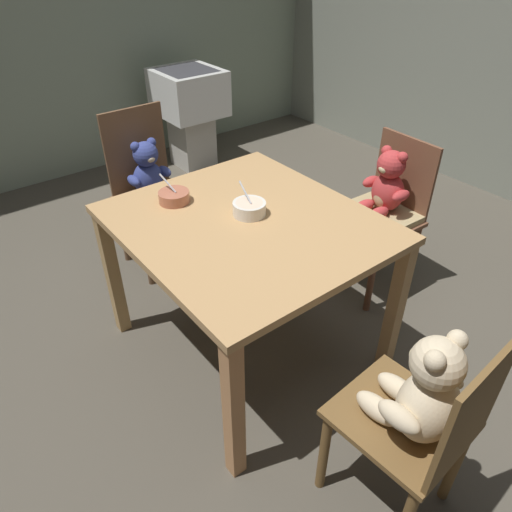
% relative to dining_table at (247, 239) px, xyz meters
% --- Properties ---
extents(ground_plane, '(5.20, 5.20, 0.04)m').
position_rel_dining_table_xyz_m(ground_plane, '(0.00, 0.00, -0.66)').
color(ground_plane, '#4E483D').
extents(dining_table, '(1.10, 0.98, 0.74)m').
position_rel_dining_table_xyz_m(dining_table, '(0.00, 0.00, 0.00)').
color(dining_table, tan).
rests_on(dining_table, ground_plane).
extents(teddy_chair_near_right, '(0.42, 0.40, 0.86)m').
position_rel_dining_table_xyz_m(teddy_chair_near_right, '(0.97, -0.06, -0.08)').
color(teddy_chair_near_right, brown).
rests_on(teddy_chair_near_right, ground_plane).
extents(teddy_chair_far_center, '(0.42, 0.41, 0.86)m').
position_rel_dining_table_xyz_m(teddy_chair_far_center, '(0.03, 0.90, -0.10)').
color(teddy_chair_far_center, brown).
rests_on(teddy_chair_far_center, ground_plane).
extents(teddy_chair_near_left, '(0.38, 0.41, 0.93)m').
position_rel_dining_table_xyz_m(teddy_chair_near_left, '(-0.97, 0.02, -0.10)').
color(teddy_chair_near_left, brown).
rests_on(teddy_chair_near_left, ground_plane).
extents(porridge_bowl_white_center, '(0.15, 0.14, 0.13)m').
position_rel_dining_table_xyz_m(porridge_bowl_white_center, '(-0.03, 0.04, 0.13)').
color(porridge_bowl_white_center, silver).
rests_on(porridge_bowl_white_center, dining_table).
extents(porridge_bowl_terracotta_near_left, '(0.15, 0.14, 0.12)m').
position_rel_dining_table_xyz_m(porridge_bowl_terracotta_near_left, '(-0.33, -0.16, 0.12)').
color(porridge_bowl_terracotta_near_left, '#B7694E').
rests_on(porridge_bowl_terracotta_near_left, dining_table).
extents(sink_basin, '(0.52, 0.49, 0.81)m').
position_rel_dining_table_xyz_m(sink_basin, '(-2.05, 0.96, -0.11)').
color(sink_basin, '#B7B2A8').
rests_on(sink_basin, ground_plane).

